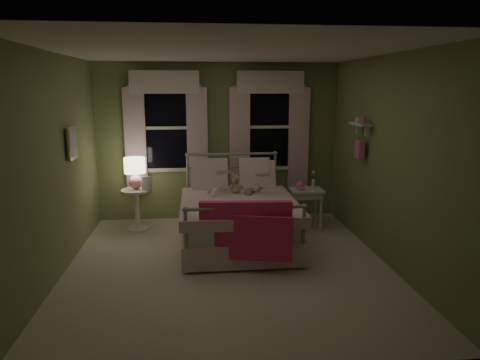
{
  "coord_description": "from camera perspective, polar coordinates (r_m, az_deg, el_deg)",
  "views": [
    {
      "loc": [
        -0.38,
        -5.02,
        2.19
      ],
      "look_at": [
        0.19,
        0.46,
        1.0
      ],
      "focal_mm": 32.0,
      "sensor_mm": 36.0,
      "label": 1
    }
  ],
  "objects": [
    {
      "name": "framed_picture",
      "position": [
        5.88,
        -21.48,
        4.59
      ],
      "size": [
        0.03,
        0.32,
        0.42
      ],
      "color": "beige",
      "rests_on": "room_shell"
    },
    {
      "name": "book_nightstand",
      "position": [
        6.72,
        -12.95,
        -1.31
      ],
      "size": [
        0.19,
        0.24,
        0.02
      ],
      "primitive_type": "imported",
      "rotation": [
        0.0,
        0.0,
        -0.14
      ],
      "color": "beige",
      "rests_on": "nightstand_left"
    },
    {
      "name": "nightstand_left",
      "position": [
        6.87,
        -13.6,
        -3.11
      ],
      "size": [
        0.46,
        0.46,
        0.65
      ],
      "color": "white",
      "rests_on": "ground"
    },
    {
      "name": "table_lamp",
      "position": [
        6.75,
        -13.83,
        1.28
      ],
      "size": [
        0.32,
        0.32,
        0.49
      ],
      "color": "pink",
      "rests_on": "nightstand_left"
    },
    {
      "name": "room_shell",
      "position": [
        5.11,
        -1.63,
        2.15
      ],
      "size": [
        4.2,
        4.2,
        4.2
      ],
      "color": "#EFE6CE",
      "rests_on": "ground"
    },
    {
      "name": "nightstand_right",
      "position": [
        6.74,
        8.81,
        -2.03
      ],
      "size": [
        0.5,
        0.4,
        0.64
      ],
      "color": "white",
      "rests_on": "ground"
    },
    {
      "name": "window_right",
      "position": [
        7.18,
        3.95,
        7.62
      ],
      "size": [
        1.34,
        0.13,
        1.96
      ],
      "color": "black",
      "rests_on": "room_shell"
    },
    {
      "name": "teddy_bear",
      "position": [
        6.28,
        -0.58,
        -0.68
      ],
      "size": [
        0.23,
        0.18,
        0.3
      ],
      "color": "tan",
      "rests_on": "bed"
    },
    {
      "name": "child_right",
      "position": [
        6.44,
        1.77,
        0.8
      ],
      "size": [
        0.42,
        0.39,
        0.7
      ],
      "primitive_type": "imported",
      "rotation": [
        0.0,
        0.0,
        2.69
      ],
      "color": "#F7D1DD",
      "rests_on": "bed"
    },
    {
      "name": "book_right",
      "position": [
        6.19,
        2.08,
        0.35
      ],
      "size": [
        0.22,
        0.15,
        0.26
      ],
      "primitive_type": "imported",
      "rotation": [
        1.22,
        0.0,
        -0.23
      ],
      "color": "beige",
      "rests_on": "child_right"
    },
    {
      "name": "book_left",
      "position": [
        6.13,
        -3.11,
        0.62
      ],
      "size": [
        0.21,
        0.13,
        0.26
      ],
      "primitive_type": "imported",
      "rotation": [
        1.22,
        0.0,
        -0.08
      ],
      "color": "beige",
      "rests_on": "child_left"
    },
    {
      "name": "child_left",
      "position": [
        6.38,
        -3.22,
        1.07
      ],
      "size": [
        0.31,
        0.23,
        0.78
      ],
      "primitive_type": "imported",
      "rotation": [
        0.0,
        0.0,
        2.99
      ],
      "color": "#F7D1DD",
      "rests_on": "bed"
    },
    {
      "name": "wall_shelf",
      "position": [
        6.19,
        15.72,
        5.55
      ],
      "size": [
        0.15,
        0.5,
        0.6
      ],
      "color": "white",
      "rests_on": "room_shell"
    },
    {
      "name": "pink_throw",
      "position": [
        5.09,
        0.8,
        -5.91
      ],
      "size": [
        1.1,
        0.31,
        0.71
      ],
      "color": "#FC3177",
      "rests_on": "bed"
    },
    {
      "name": "bed",
      "position": [
        6.13,
        -0.34,
        -4.94
      ],
      "size": [
        1.58,
        2.04,
        1.18
      ],
      "color": "white",
      "rests_on": "ground"
    },
    {
      "name": "pink_toy",
      "position": [
        6.68,
        8.04,
        -0.75
      ],
      "size": [
        0.14,
        0.19,
        0.14
      ],
      "color": "pink",
      "rests_on": "nightstand_right"
    },
    {
      "name": "window_left",
      "position": [
        7.09,
        -9.84,
        7.42
      ],
      "size": [
        1.34,
        0.13,
        1.96
      ],
      "color": "black",
      "rests_on": "room_shell"
    },
    {
      "name": "bud_vase",
      "position": [
        6.77,
        9.76,
        0.07
      ],
      "size": [
        0.06,
        0.06,
        0.28
      ],
      "color": "white",
      "rests_on": "nightstand_right"
    }
  ]
}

